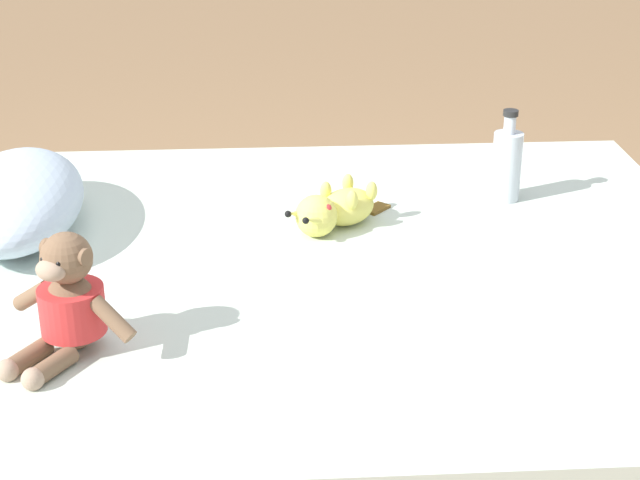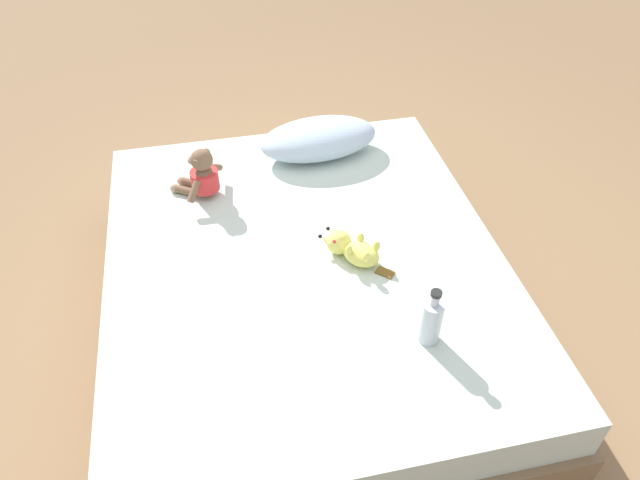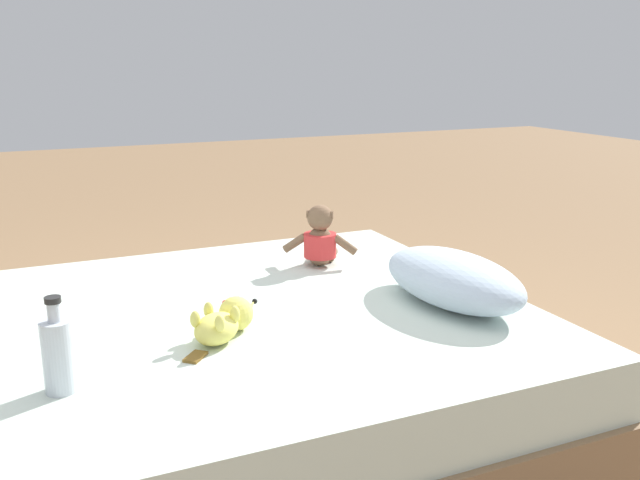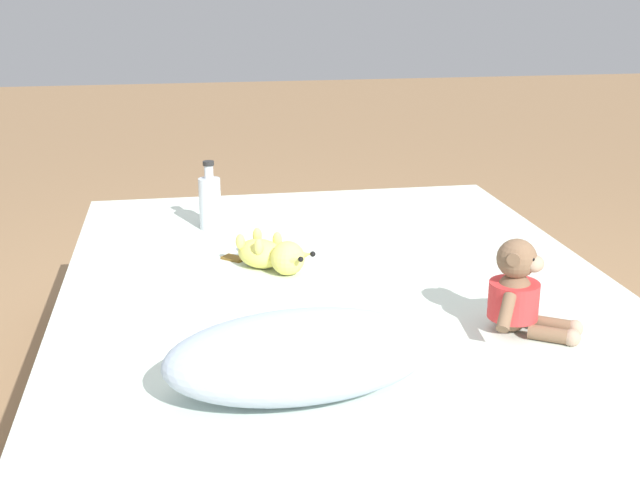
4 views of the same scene
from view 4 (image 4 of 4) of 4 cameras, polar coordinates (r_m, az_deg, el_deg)
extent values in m
plane|color=#93704C|center=(2.58, 0.95, -11.28)|extent=(16.00, 16.00, 0.00)
cube|color=#846647|center=(2.52, 0.96, -8.78)|extent=(1.60, 1.91, 0.25)
cube|color=silver|center=(2.43, 0.99, -4.21)|extent=(1.55, 1.85, 0.18)
ellipsoid|color=silver|center=(1.70, -1.39, -8.01)|extent=(0.59, 0.35, 0.17)
ellipsoid|color=brown|center=(2.04, 13.30, -4.21)|extent=(0.14, 0.15, 0.15)
cylinder|color=red|center=(2.04, 13.31, -4.08)|extent=(0.17, 0.17, 0.09)
sphere|color=brown|center=(2.00, 13.53, -1.27)|extent=(0.10, 0.10, 0.10)
ellipsoid|color=tan|center=(2.00, 14.66, -1.60)|extent=(0.07, 0.08, 0.04)
sphere|color=black|center=(2.01, 14.71, -1.01)|extent=(0.01, 0.01, 0.01)
sphere|color=black|center=(1.98, 14.55, -1.33)|extent=(0.01, 0.01, 0.01)
cylinder|color=brown|center=(2.04, 13.77, -0.56)|extent=(0.03, 0.02, 0.03)
cylinder|color=brown|center=(1.96, 13.33, -1.34)|extent=(0.03, 0.02, 0.03)
cylinder|color=brown|center=(2.13, 13.77, -3.05)|extent=(0.08, 0.10, 0.08)
cylinder|color=brown|center=(1.95, 12.83, -4.93)|extent=(0.08, 0.10, 0.08)
cylinder|color=brown|center=(2.08, 15.92, -5.71)|extent=(0.10, 0.08, 0.04)
cylinder|color=brown|center=(2.03, 15.70, -6.35)|extent=(0.10, 0.08, 0.04)
sphere|color=tan|center=(2.08, 17.29, -5.88)|extent=(0.04, 0.04, 0.04)
sphere|color=tan|center=(2.02, 17.10, -6.53)|extent=(0.04, 0.04, 0.04)
ellipsoid|color=#EAE066|center=(2.43, -4.15, -0.94)|extent=(0.18, 0.18, 0.08)
sphere|color=#EAE066|center=(2.37, -2.27, -1.24)|extent=(0.10, 0.10, 0.10)
cone|color=#EAE066|center=(2.36, -1.05, -1.04)|extent=(0.06, 0.07, 0.05)
sphere|color=black|center=(2.34, -0.51, -0.99)|extent=(0.02, 0.02, 0.02)
cone|color=#EAE066|center=(2.32, -1.90, -1.40)|extent=(0.06, 0.07, 0.05)
sphere|color=black|center=(2.30, -1.35, -1.35)|extent=(0.02, 0.02, 0.02)
sphere|color=red|center=(2.38, -1.83, -0.43)|extent=(0.02, 0.02, 0.02)
sphere|color=red|center=(2.34, -2.74, -0.80)|extent=(0.02, 0.02, 0.02)
ellipsoid|color=#EAE066|center=(2.43, -2.99, 0.02)|extent=(0.04, 0.04, 0.05)
ellipsoid|color=#EAE066|center=(2.37, -4.28, -0.48)|extent=(0.04, 0.04, 0.05)
ellipsoid|color=#EAE066|center=(2.48, -4.39, 0.32)|extent=(0.04, 0.04, 0.05)
ellipsoid|color=#EAE066|center=(2.42, -5.56, -0.12)|extent=(0.04, 0.04, 0.05)
cube|color=brown|center=(2.51, -6.03, -1.27)|extent=(0.08, 0.08, 0.01)
cylinder|color=silver|center=(2.81, -7.65, 2.52)|extent=(0.07, 0.07, 0.18)
cylinder|color=silver|center=(2.78, -7.75, 4.72)|extent=(0.03, 0.03, 0.05)
cylinder|color=black|center=(2.77, -7.77, 5.31)|extent=(0.04, 0.04, 0.01)
camera|label=1|loc=(3.22, 41.69, 16.13)|focal=56.65mm
camera|label=2|loc=(4.03, 0.83, 29.41)|focal=33.31mm
camera|label=3|loc=(3.16, -40.00, 12.78)|focal=39.13mm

